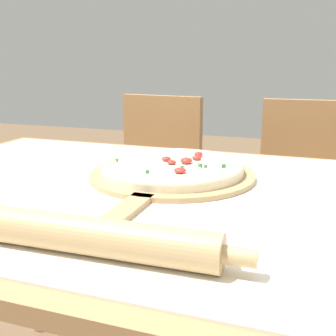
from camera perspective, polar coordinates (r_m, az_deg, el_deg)
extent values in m
cube|color=#A87F51|center=(0.96, -4.89, -3.78)|extent=(1.31, 0.93, 0.03)
cylinder|color=#A87F51|center=(1.72, -17.61, -9.71)|extent=(0.06, 0.06, 0.74)
cube|color=white|center=(0.95, -4.92, -2.77)|extent=(1.23, 0.85, 0.00)
cylinder|color=tan|center=(1.03, 0.55, -0.90)|extent=(0.40, 0.40, 0.01)
cube|color=tan|center=(0.79, -5.89, -5.84)|extent=(0.05, 0.19, 0.01)
cylinder|color=tan|center=(0.71, -9.20, -8.33)|extent=(0.05, 0.05, 0.01)
cylinder|color=beige|center=(1.02, 0.56, -0.15)|extent=(0.35, 0.35, 0.02)
torus|color=beige|center=(1.02, 0.56, 0.29)|extent=(0.35, 0.35, 0.02)
cylinder|color=white|center=(1.02, 0.56, 0.37)|extent=(0.31, 0.31, 0.00)
ellipsoid|color=red|center=(1.06, -0.23, 1.27)|extent=(0.02, 0.02, 0.01)
ellipsoid|color=red|center=(1.03, 0.48, 0.80)|extent=(0.02, 0.02, 0.01)
ellipsoid|color=red|center=(0.95, 1.64, -0.32)|extent=(0.03, 0.03, 0.01)
ellipsoid|color=red|center=(1.11, 4.17, 1.90)|extent=(0.02, 0.02, 0.01)
ellipsoid|color=red|center=(1.03, 2.50, 1.01)|extent=(0.03, 0.03, 0.02)
ellipsoid|color=red|center=(1.07, 3.91, 1.41)|extent=(0.02, 0.02, 0.01)
cube|color=#387533|center=(1.06, -0.57, 1.13)|extent=(0.01, 0.01, 0.01)
cube|color=#387533|center=(1.00, 5.11, 0.24)|extent=(0.01, 0.01, 0.01)
cube|color=#387533|center=(1.06, -6.92, 1.05)|extent=(0.01, 0.01, 0.01)
cube|color=#387533|center=(0.98, 1.93, 0.10)|extent=(0.01, 0.01, 0.01)
cube|color=#387533|center=(1.00, 4.38, 0.35)|extent=(0.01, 0.01, 0.01)
cube|color=#387533|center=(1.00, 7.54, 0.26)|extent=(0.01, 0.01, 0.01)
cube|color=#387533|center=(0.94, -2.80, -0.52)|extent=(0.01, 0.01, 0.01)
cylinder|color=tan|center=(0.63, -9.89, -9.13)|extent=(0.38, 0.07, 0.06)
cylinder|color=tan|center=(0.57, 9.75, -11.77)|extent=(0.05, 0.03, 0.03)
cube|color=#A37547|center=(1.82, -3.37, -4.93)|extent=(0.44, 0.44, 0.02)
cube|color=#A37547|center=(1.92, -0.85, 3.23)|extent=(0.38, 0.08, 0.44)
cylinder|color=#A37547|center=(1.87, -10.10, -12.33)|extent=(0.04, 0.04, 0.44)
cylinder|color=#A37547|center=(1.72, -1.07, -14.59)|extent=(0.04, 0.04, 0.44)
cylinder|color=#A37547|center=(2.11, -5.02, -8.91)|extent=(0.04, 0.04, 0.44)
cylinder|color=#A37547|center=(1.98, 3.14, -10.51)|extent=(0.04, 0.04, 0.44)
cube|color=#A37547|center=(1.69, 17.97, -7.17)|extent=(0.42, 0.42, 0.02)
cube|color=#A37547|center=(1.80, 18.46, 1.77)|extent=(0.38, 0.05, 0.44)
cylinder|color=#A37547|center=(1.65, 11.63, -16.23)|extent=(0.04, 0.04, 0.44)
cylinder|color=#A37547|center=(1.93, 12.54, -11.49)|extent=(0.04, 0.04, 0.44)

